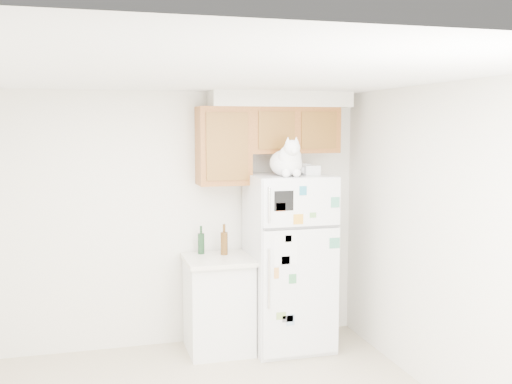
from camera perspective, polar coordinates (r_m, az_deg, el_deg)
name	(u,v)px	position (r m, az deg, el deg)	size (l,w,h in m)	color
room_shell	(219,197)	(4.18, -3.55, -0.49)	(3.84, 4.04, 2.52)	silver
refrigerator	(289,262)	(5.88, 3.17, -6.63)	(0.76, 0.78, 1.70)	white
base_counter	(218,304)	(5.87, -3.60, -10.57)	(0.64, 0.64, 0.92)	white
cat	(287,161)	(5.58, 3.02, 2.95)	(0.36, 0.53, 0.38)	white
storage_box_back	(300,169)	(5.87, 4.18, 2.23)	(0.18, 0.13, 0.10)	white
storage_box_front	(311,170)	(5.74, 5.27, 2.08)	(0.15, 0.11, 0.09)	white
bottle_green	(201,240)	(5.89, -5.25, -4.56)	(0.06, 0.06, 0.28)	#19381E
bottle_amber	(224,239)	(5.83, -3.05, -4.53)	(0.07, 0.07, 0.30)	#593814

